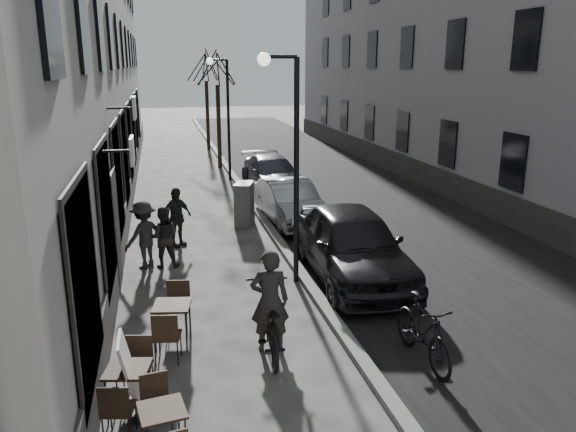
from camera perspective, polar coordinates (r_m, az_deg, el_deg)
name	(u,v)px	position (r m, az deg, el deg)	size (l,w,h in m)	color
road	(329,185)	(23.31, 4.17, 3.18)	(7.30, 60.00, 0.00)	black
kerb	(241,188)	(22.51, -4.75, 2.88)	(0.25, 60.00, 0.12)	slate
streetlamp_near	(289,145)	(12.20, 0.08, 7.21)	(0.90, 0.28, 5.09)	black
streetlamp_far	(224,106)	(23.99, -6.52, 11.09)	(0.90, 0.28, 5.09)	black
tree_near	(217,68)	(26.92, -7.23, 14.72)	(2.40, 2.40, 5.70)	black
tree_far	(206,67)	(32.89, -8.36, 14.76)	(2.40, 2.40, 5.70)	black
bistro_set_a	(163,428)	(7.74, -12.57, -20.26)	(0.65, 1.43, 0.82)	black
bistro_set_b	(129,386)	(8.62, -15.87, -16.28)	(0.71, 1.52, 0.87)	black
bistro_set_c	(173,320)	(10.30, -11.63, -10.33)	(0.74, 1.62, 0.93)	black
sign_board	(133,382)	(8.63, -15.50, -15.96)	(0.40, 0.69, 1.18)	black
utility_cabinet	(244,204)	(17.34, -4.46, 1.20)	(0.49, 0.89, 1.34)	#5A5A5C
bicycle	(270,320)	(9.90, -1.85, -10.52)	(0.75, 2.15, 1.13)	black
cyclist_rider	(270,301)	(9.75, -1.87, -8.61)	(0.67, 0.44, 1.85)	#282623
pedestrian_near	(163,237)	(14.04, -12.54, -2.11)	(0.74, 0.58, 1.53)	#282522
pedestrian_mid	(144,235)	(14.08, -14.41, -1.86)	(1.08, 0.62, 1.68)	#2C2926
pedestrian_far	(176,217)	(15.55, -11.27, -0.13)	(0.96, 0.40, 1.64)	black
car_near	(352,244)	(13.05, 6.57, -2.83)	(1.98, 4.92, 1.68)	black
car_mid	(290,202)	(17.60, 0.22, 1.44)	(1.40, 4.02, 1.32)	#9FA2A8
car_far	(273,174)	(22.23, -1.58, 4.33)	(1.83, 4.50, 1.31)	#3C3D47
moped	(423,331)	(9.78, 13.57, -11.31)	(0.53, 1.88, 1.13)	black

